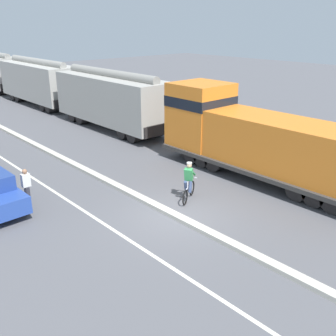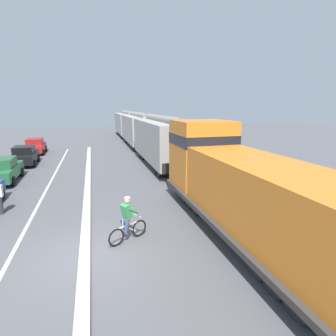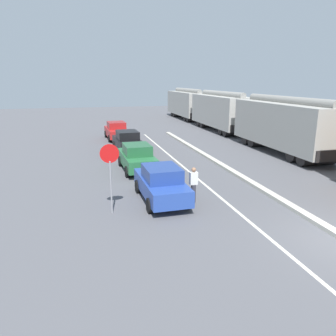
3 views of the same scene
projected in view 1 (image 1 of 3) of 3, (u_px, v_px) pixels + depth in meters
ground_plane at (173, 216)px, 15.64m from camera, size 120.00×120.00×0.00m
median_curb at (93, 174)px, 19.78m from camera, size 0.36×36.00×0.16m
lane_stripe at (48, 188)px, 18.30m from camera, size 0.14×36.00×0.01m
locomotive at (253, 140)px, 19.30m from camera, size 3.10×11.61×4.20m
hopper_car_lead at (111, 100)px, 27.64m from camera, size 2.90×10.60×4.18m
hopper_car_middle at (39, 82)px, 35.70m from camera, size 2.90×10.60×4.18m
cyclist at (189, 182)px, 16.79m from camera, size 1.53×0.87×1.71m
pedestrian_by_cars at (27, 187)px, 16.31m from camera, size 0.34×0.22×1.62m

